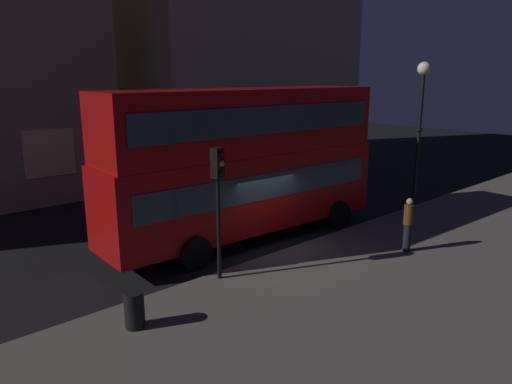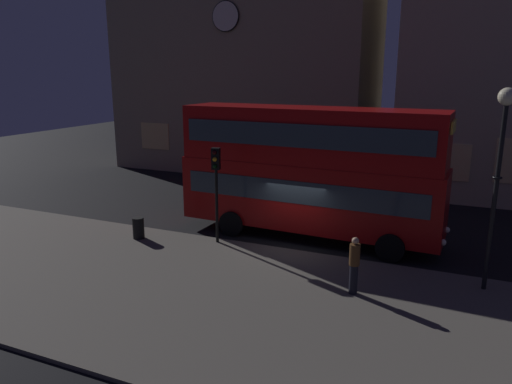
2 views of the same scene
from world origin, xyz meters
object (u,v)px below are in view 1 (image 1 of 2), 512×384
at_px(traffic_light_near_kerb, 218,186).
at_px(street_lamp, 421,105).
at_px(litter_bin, 134,310).
at_px(double_decker_bus, 246,158).
at_px(pedestrian, 408,224).

height_order(traffic_light_near_kerb, street_lamp, street_lamp).
height_order(street_lamp, litter_bin, street_lamp).
xyz_separation_m(traffic_light_near_kerb, litter_bin, (-3.21, -0.88, -2.33)).
xyz_separation_m(double_decker_bus, street_lamp, (6.75, -2.79, 1.69)).
bearing_deg(double_decker_bus, litter_bin, -150.25).
bearing_deg(pedestrian, traffic_light_near_kerb, 167.88).
height_order(traffic_light_near_kerb, litter_bin, traffic_light_near_kerb).
bearing_deg(double_decker_bus, pedestrian, -55.39).
distance_m(street_lamp, litter_bin, 13.67).
relative_size(traffic_light_near_kerb, pedestrian, 2.10).
xyz_separation_m(double_decker_bus, traffic_light_near_kerb, (-3.05, -2.35, -0.15)).
bearing_deg(traffic_light_near_kerb, pedestrian, -34.51).
relative_size(street_lamp, pedestrian, 3.42).
height_order(double_decker_bus, traffic_light_near_kerb, double_decker_bus).
bearing_deg(traffic_light_near_kerb, litter_bin, -177.31).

